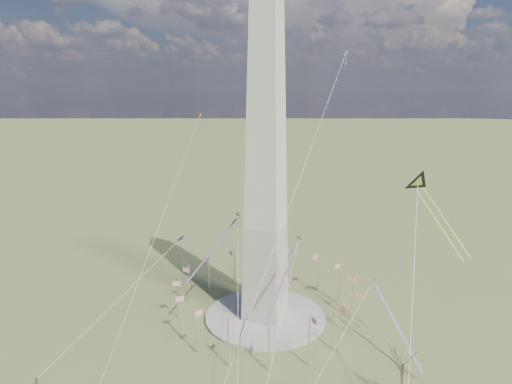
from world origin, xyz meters
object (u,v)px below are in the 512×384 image
at_px(tree_near, 403,361).
at_px(washington_monument, 266,160).
at_px(kite_delta_black, 420,186).
at_px(person_west, 37,382).

bearing_deg(tree_near, washington_monument, 150.13).
distance_m(washington_monument, kite_delta_black, 41.00).
bearing_deg(washington_monument, tree_near, -29.87).
height_order(washington_monument, tree_near, washington_monument).
relative_size(tree_near, person_west, 7.17).
relative_size(washington_monument, kite_delta_black, 5.20).
height_order(tree_near, person_west, tree_near).
relative_size(washington_monument, tree_near, 7.42).
xyz_separation_m(washington_monument, kite_delta_black, (40.65, 2.44, -4.72)).
relative_size(person_west, kite_delta_black, 0.10).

